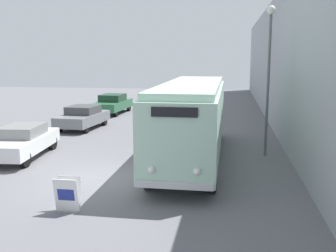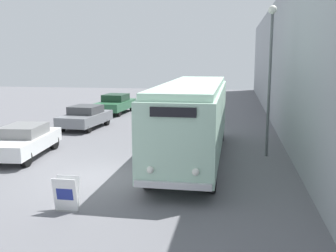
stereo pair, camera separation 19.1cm
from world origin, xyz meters
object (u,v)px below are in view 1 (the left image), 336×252
at_px(parked_car_near, 22,141).
at_px(parked_car_far, 112,104).
at_px(streetlamp, 269,60).
at_px(sign_board, 67,195).
at_px(vintage_bus, 192,116).
at_px(parked_car_mid, 83,117).

xyz_separation_m(parked_car_near, parked_car_far, (-0.09, 13.60, 0.04)).
bearing_deg(streetlamp, sign_board, -129.46).
height_order(vintage_bus, parked_car_mid, vintage_bus).
relative_size(vintage_bus, sign_board, 11.01).
xyz_separation_m(sign_board, parked_car_far, (-4.46, 19.04, 0.28)).
bearing_deg(vintage_bus, parked_car_near, -173.83).
bearing_deg(parked_car_near, parked_car_mid, 84.40).
distance_m(vintage_bus, parked_car_mid, 9.65).
height_order(sign_board, parked_car_far, parked_car_far).
distance_m(vintage_bus, streetlamp, 4.05).
distance_m(sign_board, streetlamp, 10.18).
height_order(streetlamp, parked_car_mid, streetlamp).
relative_size(parked_car_mid, parked_car_far, 0.91).
height_order(sign_board, parked_car_near, parked_car_near).
xyz_separation_m(vintage_bus, sign_board, (-2.90, -6.23, -1.37)).
relative_size(vintage_bus, parked_car_far, 2.34).
bearing_deg(streetlamp, parked_car_far, 131.87).
xyz_separation_m(parked_car_near, parked_car_mid, (0.03, 7.06, -0.01)).
bearing_deg(vintage_bus, streetlamp, 19.33).
relative_size(parked_car_near, parked_car_far, 1.00).
bearing_deg(parked_car_near, parked_car_far, 85.06).
height_order(parked_car_near, parked_car_far, parked_car_far).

